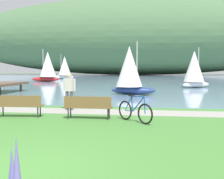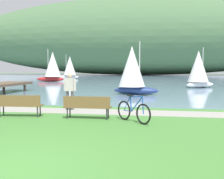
# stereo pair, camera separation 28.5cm
# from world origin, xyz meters

# --- Properties ---
(ground_plane) EXTENTS (200.00, 200.00, 0.00)m
(ground_plane) POSITION_xyz_m (0.00, 0.00, 0.00)
(ground_plane) COLOR #478438
(bay_water) EXTENTS (180.00, 80.00, 0.04)m
(bay_water) POSITION_xyz_m (0.00, 48.61, 0.02)
(bay_water) COLOR #7A99B2
(bay_water) RESTS_ON ground
(distant_hillside) EXTENTS (108.24, 28.00, 22.05)m
(distant_hillside) POSITION_xyz_m (-2.55, 74.33, 11.06)
(distant_hillside) COLOR #4C7047
(distant_hillside) RESTS_ON bay_water
(shoreline_path) EXTENTS (60.00, 1.50, 0.01)m
(shoreline_path) POSITION_xyz_m (0.00, 7.10, 0.01)
(shoreline_path) COLOR #A39E93
(shoreline_path) RESTS_ON ground
(park_bench_near_camera) EXTENTS (1.81, 0.51, 0.88)m
(park_bench_near_camera) POSITION_xyz_m (0.33, 5.35, 0.52)
(park_bench_near_camera) COLOR brown
(park_bench_near_camera) RESTS_ON ground
(park_bench_further_along) EXTENTS (1.84, 0.66, 0.88)m
(park_bench_further_along) POSITION_xyz_m (-2.47, 5.35, 0.52)
(park_bench_further_along) COLOR brown
(park_bench_further_along) RESTS_ON ground
(bicycle_leaning_near_bench) EXTENTS (1.32, 1.27, 1.01)m
(bicycle_leaning_near_bench) POSITION_xyz_m (2.11, 5.02, 0.40)
(bicycle_leaning_near_bench) COLOR black
(bicycle_leaning_near_bench) RESTS_ON ground
(person_at_shoreline) EXTENTS (0.61, 0.26, 1.71)m
(person_at_shoreline) POSITION_xyz_m (-1.04, 7.41, 0.98)
(person_at_shoreline) COLOR #4C4C51
(person_at_shoreline) RESTS_ON ground
(sailboat_nearest_to_shore) EXTENTS (4.08, 2.59, 4.69)m
(sailboat_nearest_to_shore) POSITION_xyz_m (-12.11, 32.96, 2.25)
(sailboat_nearest_to_shore) COLOR #B22323
(sailboat_nearest_to_shore) RESTS_ON bay_water
(sailboat_mid_bay) EXTENTS (3.96, 2.86, 4.48)m
(sailboat_mid_bay) POSITION_xyz_m (-12.86, 43.04, 2.15)
(sailboat_mid_bay) COLOR white
(sailboat_mid_bay) RESTS_ON bay_water
(sailboat_toward_hillside) EXTENTS (3.29, 2.95, 3.96)m
(sailboat_toward_hillside) POSITION_xyz_m (6.89, 22.94, 1.90)
(sailboat_toward_hillside) COLOR white
(sailboat_toward_hillside) RESTS_ON bay_water
(sailboat_far_off) EXTENTS (3.32, 2.08, 3.83)m
(sailboat_far_off) POSITION_xyz_m (1.15, 15.12, 1.84)
(sailboat_far_off) COLOR navy
(sailboat_far_off) RESTS_ON bay_water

